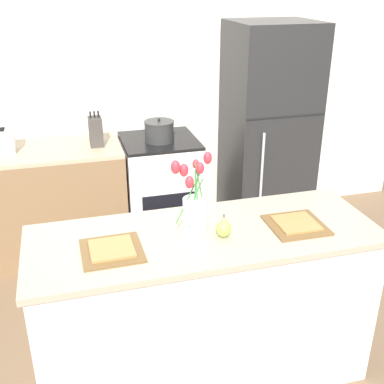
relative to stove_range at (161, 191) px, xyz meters
name	(u,v)px	position (x,y,z in m)	size (l,w,h in m)	color
ground_plane	(203,371)	(-0.10, -1.60, -0.46)	(10.00, 10.00, 0.00)	brown
back_wall	(136,76)	(-0.10, 0.40, 0.89)	(5.20, 0.08, 2.70)	silver
kitchen_island	(204,307)	(-0.10, -1.60, 0.01)	(1.80, 0.66, 0.93)	silver
back_counter	(17,207)	(-1.16, 0.00, 0.00)	(1.68, 0.60, 0.91)	brown
stove_range	(161,191)	(0.00, 0.00, 0.00)	(0.60, 0.61, 0.91)	silver
refrigerator	(268,131)	(0.95, 0.00, 0.44)	(0.68, 0.67, 1.80)	black
flower_vase	(194,207)	(-0.15, -1.57, 0.61)	(0.21, 0.14, 0.42)	silver
pear_figurine	(224,228)	(-0.02, -1.66, 0.52)	(0.08, 0.08, 0.13)	#9EBC47
plate_setting_left	(112,250)	(-0.58, -1.66, 0.48)	(0.29, 0.29, 0.02)	brown
plate_setting_right	(296,224)	(0.38, -1.66, 0.48)	(0.29, 0.29, 0.02)	brown
cooking_pot	(159,131)	(-0.01, -0.04, 0.54)	(0.24, 0.24, 0.19)	#2D2D2D
knife_block	(96,131)	(-0.50, -0.01, 0.57)	(0.10, 0.14, 0.27)	#3D3833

